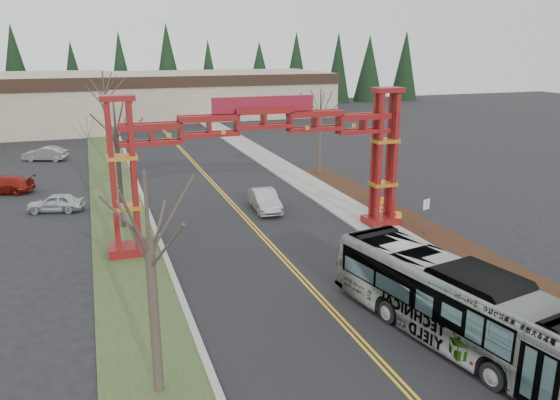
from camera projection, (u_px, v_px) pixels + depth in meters
name	position (u px, v px, depth m)	size (l,w,h in m)	color
road	(236.00, 208.00, 39.65)	(12.00, 110.00, 0.02)	black
lane_line_left	(234.00, 208.00, 39.61)	(0.12, 100.00, 0.01)	gold
lane_line_right	(237.00, 207.00, 39.69)	(0.12, 100.00, 0.01)	gold
curb_right	(314.00, 199.00, 41.57)	(0.30, 110.00, 0.15)	#9E9F9A
sidewalk_right	(331.00, 197.00, 42.03)	(2.60, 110.00, 0.14)	gray
landscape_strip	(491.00, 265.00, 29.22)	(2.60, 50.00, 0.12)	black
grass_median	(122.00, 218.00, 37.13)	(4.00, 110.00, 0.08)	#344422
curb_left	(149.00, 215.00, 37.70)	(0.30, 110.00, 0.15)	#9E9F9A
gateway_arch	(264.00, 142.00, 31.66)	(18.20, 1.60, 8.90)	maroon
retail_building_east	(210.00, 94.00, 91.78)	(38.00, 20.30, 7.00)	gray
conifer_treeline	(143.00, 73.00, 98.84)	(116.10, 5.60, 13.00)	black
transit_bus	(452.00, 302.00, 21.49)	(2.76, 11.78, 3.28)	#96989D
silver_sedan	(265.00, 200.00, 38.82)	(1.59, 4.56, 1.50)	#A5A8AD
parked_car_near_a	(56.00, 203.00, 38.58)	(1.55, 3.85, 1.31)	silver
parked_car_mid_a	(3.00, 185.00, 43.40)	(1.94, 4.77, 1.38)	maroon
parked_car_far_a	(45.00, 154.00, 55.59)	(1.51, 4.34, 1.43)	#97999D
bare_tree_median_near	(149.00, 240.00, 17.15)	(3.35, 3.35, 7.75)	#382D26
bare_tree_median_mid	(116.00, 133.00, 33.70)	(3.16, 3.16, 8.28)	#382D26
bare_tree_median_far	(104.00, 96.00, 50.64)	(3.46, 3.46, 9.13)	#382D26
bare_tree_right_far	(321.00, 111.00, 48.47)	(2.88, 2.88, 7.66)	#382D26
street_sign	(426.00, 210.00, 33.44)	(0.52, 0.19, 2.33)	#3F3F44
barrel_south	(397.00, 219.00, 35.60)	(0.50, 0.50, 0.92)	orange
barrel_mid	(380.00, 209.00, 37.69)	(0.54, 0.54, 1.00)	orange
barrel_north	(383.00, 204.00, 38.76)	(0.52, 0.52, 0.96)	orange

